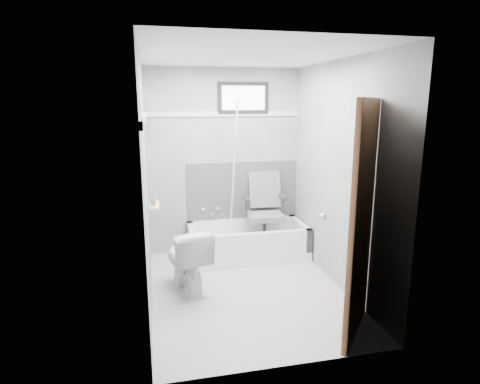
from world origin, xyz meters
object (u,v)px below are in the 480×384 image
object	(u,v)px
office_chair	(264,210)
toilet	(187,260)
door	(411,231)
soap_bottle_b	(153,198)
bathtub	(248,241)
soap_bottle_a	(153,201)

from	to	relation	value
office_chair	toilet	xyz separation A→B (m)	(-1.09, -0.83, -0.25)
door	soap_bottle_b	size ratio (longest dim) A/B	23.61
office_chair	door	xyz separation A→B (m)	(0.51, -2.26, 0.40)
door	soap_bottle_b	xyz separation A→B (m)	(-1.92, 1.70, -0.04)
bathtub	soap_bottle_b	distance (m)	1.48
door	soap_bottle_b	distance (m)	2.56
office_chair	bathtub	bearing A→B (deg)	-165.20
door	toilet	bearing A→B (deg)	138.28
bathtub	door	bearing A→B (deg)	-71.25
office_chair	toilet	size ratio (longest dim) A/B	1.36
toilet	soap_bottle_a	bearing A→B (deg)	-35.51
bathtub	soap_bottle_b	bearing A→B (deg)	-156.43
soap_bottle_a	soap_bottle_b	xyz separation A→B (m)	(0.00, 0.14, -0.01)
soap_bottle_b	soap_bottle_a	bearing A→B (deg)	-90.00
toilet	soap_bottle_a	world-z (taller)	soap_bottle_a
toilet	soap_bottle_a	distance (m)	0.71
office_chair	door	distance (m)	2.35
office_chair	soap_bottle_b	bearing A→B (deg)	-155.43
soap_bottle_b	office_chair	bearing A→B (deg)	21.73
soap_bottle_a	toilet	bearing A→B (deg)	-22.58
soap_bottle_a	soap_bottle_b	size ratio (longest dim) A/B	1.28
door	soap_bottle_a	world-z (taller)	door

